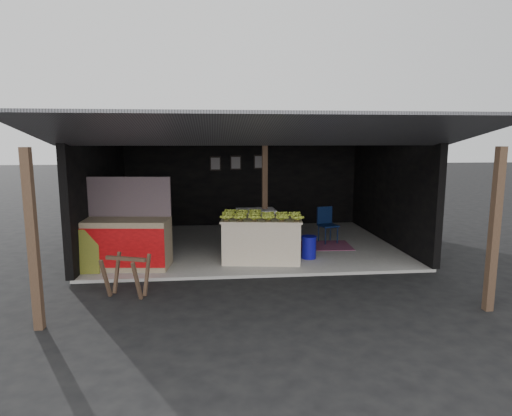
{
  "coord_description": "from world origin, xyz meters",
  "views": [
    {
      "loc": [
        -0.88,
        -7.76,
        2.59
      ],
      "look_at": [
        0.06,
        1.55,
        1.1
      ],
      "focal_mm": 30.0,
      "sensor_mm": 36.0,
      "label": 1
    }
  ],
  "objects": [
    {
      "name": "picture_frames",
      "position": [
        -0.17,
        4.89,
        1.93
      ],
      "size": [
        1.62,
        0.04,
        0.46
      ],
      "color": "black",
      "rests_on": "shophouse"
    },
    {
      "name": "plastic_chair",
      "position": [
        1.92,
        2.48,
        0.58
      ],
      "size": [
        0.51,
        0.51,
        0.88
      ],
      "rotation": [
        0.0,
        0.0,
        0.26
      ],
      "color": "#0A173A",
      "rests_on": "concrete_slab"
    },
    {
      "name": "banana_table",
      "position": [
        0.13,
        1.01,
        0.52
      ],
      "size": [
        1.78,
        1.23,
        0.91
      ],
      "rotation": [
        0.0,
        0.0,
        -0.14
      ],
      "color": "beige",
      "rests_on": "concrete_slab"
    },
    {
      "name": "sawhorse",
      "position": [
        -2.33,
        -0.77,
        0.43
      ],
      "size": [
        0.78,
        0.77,
        0.69
      ],
      "rotation": [
        0.0,
        0.0,
        -0.34
      ],
      "color": "#513728",
      "rests_on": "ground"
    },
    {
      "name": "banana_pile",
      "position": [
        0.13,
        1.01,
        1.06
      ],
      "size": [
        1.64,
        1.12,
        0.18
      ],
      "primitive_type": null,
      "rotation": [
        0.0,
        0.0,
        -0.14
      ],
      "color": "gold",
      "rests_on": "banana_table"
    },
    {
      "name": "ground",
      "position": [
        0.0,
        0.0,
        0.0
      ],
      "size": [
        80.0,
        80.0,
        0.0
      ],
      "primitive_type": "plane",
      "color": "black",
      "rests_on": "ground"
    },
    {
      "name": "magenta_rug",
      "position": [
        1.67,
        2.11,
        0.07
      ],
      "size": [
        1.56,
        1.09,
        0.01
      ],
      "primitive_type": "cube",
      "rotation": [
        0.0,
        0.0,
        -0.06
      ],
      "color": "#701849",
      "rests_on": "concrete_slab"
    },
    {
      "name": "water_barrel",
      "position": [
        1.16,
        1.05,
        0.29
      ],
      "size": [
        0.31,
        0.31,
        0.46
      ],
      "primitive_type": "cylinder",
      "color": "#0D0C8C",
      "rests_on": "concrete_slab"
    },
    {
      "name": "green_signboard",
      "position": [
        -3.35,
        0.41,
        0.49
      ],
      "size": [
        0.57,
        0.11,
        0.86
      ],
      "primitive_type": "cube",
      "rotation": [
        -0.09,
        0.0,
        0.0
      ],
      "color": "black",
      "rests_on": "concrete_slab"
    },
    {
      "name": "white_crate",
      "position": [
        0.09,
        1.81,
        0.54
      ],
      "size": [
        0.9,
        0.63,
        0.97
      ],
      "rotation": [
        0.0,
        0.0,
        0.04
      ],
      "color": "white",
      "rests_on": "concrete_slab"
    },
    {
      "name": "neighbor_stall",
      "position": [
        -2.64,
        0.77,
        0.6
      ],
      "size": [
        1.81,
        0.96,
        1.8
      ],
      "rotation": [
        0.0,
        0.0,
        -0.1
      ],
      "color": "#998466",
      "rests_on": "concrete_slab"
    },
    {
      "name": "shophouse",
      "position": [
        0.0,
        2.82,
        2.1
      ],
      "size": [
        7.4,
        7.29,
        3.02
      ],
      "color": "black",
      "rests_on": "ground"
    },
    {
      "name": "concrete_slab",
      "position": [
        0.0,
        2.5,
        0.03
      ],
      "size": [
        7.0,
        5.0,
        0.06
      ],
      "primitive_type": "cube",
      "color": "gray",
      "rests_on": "ground"
    }
  ]
}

